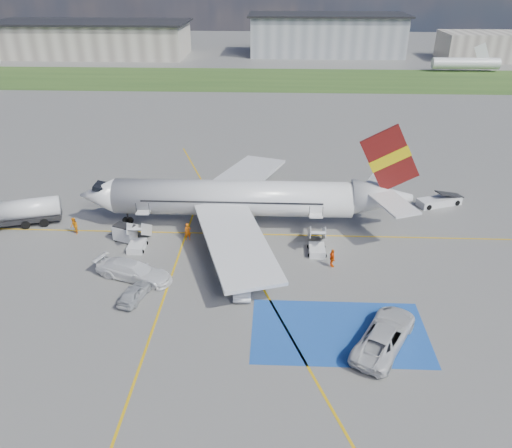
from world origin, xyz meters
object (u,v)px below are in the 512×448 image
object	(u,v)px
airliner	(247,198)
fuel_tanker	(19,215)
car_silver_a	(134,293)
van_white_b	(133,268)
gpu_cart	(125,234)
car_silver_b	(243,284)
belt_loader	(439,201)
van_white_a	(385,332)

from	to	relation	value
airliner	fuel_tanker	bearing A→B (deg)	-177.75
fuel_tanker	car_silver_a	world-z (taller)	fuel_tanker
car_silver_a	airliner	bearing A→B (deg)	-108.74
car_silver_a	van_white_b	world-z (taller)	van_white_b
fuel_tanker	gpu_cart	world-z (taller)	fuel_tanker
airliner	gpu_cart	bearing A→B (deg)	-162.47
car_silver_b	belt_loader	bearing A→B (deg)	-141.51
fuel_tanker	van_white_b	world-z (taller)	fuel_tanker
van_white_b	airliner	bearing A→B (deg)	-22.80
van_white_a	belt_loader	bearing A→B (deg)	-84.30
gpu_cart	car_silver_a	size ratio (longest dim) A/B	0.64
airliner	van_white_b	xyz separation A→B (m)	(-9.90, -11.08, -2.27)
car_silver_b	van_white_a	world-z (taller)	van_white_a
airliner	car_silver_b	size ratio (longest dim) A/B	8.29
belt_loader	car_silver_a	bearing A→B (deg)	-167.54
gpu_cart	van_white_b	bearing A→B (deg)	-46.72
gpu_cart	car_silver_b	world-z (taller)	gpu_cart
fuel_tanker	van_white_a	bearing A→B (deg)	-44.66
car_silver_b	van_white_b	bearing A→B (deg)	-10.85
car_silver_b	van_white_b	distance (m)	10.46
fuel_tanker	van_white_a	size ratio (longest dim) A/B	1.46
airliner	van_white_b	size ratio (longest dim) A/B	6.43
car_silver_a	car_silver_b	xyz separation A→B (m)	(9.42, 1.63, 0.05)
belt_loader	van_white_b	xyz separation A→B (m)	(-33.12, -17.61, 0.69)
fuel_tanker	van_white_b	size ratio (longest dim) A/B	1.61
gpu_cart	car_silver_b	xyz separation A→B (m)	(13.11, -8.73, -0.11)
gpu_cart	car_silver_b	bearing A→B (deg)	-11.95
airliner	fuel_tanker	world-z (taller)	airliner
belt_loader	car_silver_a	xyz separation A→B (m)	(-32.22, -20.91, 0.25)
airliner	belt_loader	distance (m)	24.30
car_silver_a	car_silver_b	world-z (taller)	car_silver_b
belt_loader	car_silver_a	distance (m)	38.41
gpu_cart	van_white_b	xyz separation A→B (m)	(2.80, -7.07, 0.28)
van_white_a	van_white_b	world-z (taller)	van_white_a
gpu_cart	van_white_a	xyz separation A→B (m)	(24.47, -15.32, 0.35)
gpu_cart	van_white_b	size ratio (longest dim) A/B	0.45
car_silver_b	car_silver_a	bearing A→B (deg)	8.13
fuel_tanker	gpu_cart	distance (m)	13.10
car_silver_b	van_white_b	world-z (taller)	van_white_b
car_silver_b	van_white_a	xyz separation A→B (m)	(11.36, -6.58, 0.45)
gpu_cart	belt_loader	bearing A→B (deg)	38.06
airliner	car_silver_a	bearing A→B (deg)	-122.06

